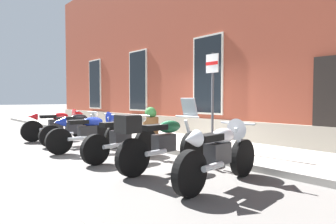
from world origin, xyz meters
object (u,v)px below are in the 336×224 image
object	(u,v)px
motorcycle_black_naked	(76,128)
motorcycle_yellow_naked	(123,138)
motorcycle_blue_sport	(92,130)
motorcycle_white_sport	(222,149)
barrel_planter	(151,123)
motorcycle_red_sport	(60,123)
parking_sign	(212,87)
motorcycle_green_touring	(161,140)

from	to	relation	value
motorcycle_black_naked	motorcycle_yellow_naked	xyz separation A→B (m)	(2.69, -0.11, 0.00)
motorcycle_blue_sport	motorcycle_black_naked	bearing A→B (deg)	174.75
motorcycle_black_naked	motorcycle_white_sport	world-z (taller)	motorcycle_white_sport
barrel_planter	motorcycle_red_sport	bearing A→B (deg)	-124.79
motorcycle_black_naked	parking_sign	bearing A→B (deg)	26.78
motorcycle_yellow_naked	motorcycle_black_naked	bearing A→B (deg)	177.65
motorcycle_black_naked	motorcycle_red_sport	bearing A→B (deg)	178.21
motorcycle_yellow_naked	motorcycle_green_touring	distance (m)	1.28
parking_sign	motorcycle_red_sport	bearing A→B (deg)	-160.36
motorcycle_blue_sport	parking_sign	world-z (taller)	parking_sign
motorcycle_yellow_naked	parking_sign	bearing A→B (deg)	64.94
motorcycle_yellow_naked	parking_sign	world-z (taller)	parking_sign
motorcycle_red_sport	motorcycle_green_touring	distance (m)	5.33
motorcycle_white_sport	barrel_planter	bearing A→B (deg)	153.68
motorcycle_red_sport	parking_sign	bearing A→B (deg)	19.64
motorcycle_green_touring	motorcycle_yellow_naked	bearing A→B (deg)	-179.36
parking_sign	motorcycle_white_sport	bearing A→B (deg)	-46.44
motorcycle_blue_sport	motorcycle_green_touring	distance (m)	2.72
motorcycle_green_touring	parking_sign	distance (m)	2.21
motorcycle_red_sport	parking_sign	distance (m)	5.36
motorcycle_blue_sport	motorcycle_yellow_naked	bearing A→B (deg)	0.13
motorcycle_blue_sport	motorcycle_white_sport	distance (m)	4.02
motorcycle_red_sport	motorcycle_yellow_naked	size ratio (longest dim) A/B	1.09
motorcycle_white_sport	motorcycle_yellow_naked	bearing A→B (deg)	-176.45
motorcycle_yellow_naked	parking_sign	distance (m)	2.40
motorcycle_black_naked	barrel_planter	distance (m)	2.51
parking_sign	barrel_planter	world-z (taller)	parking_sign
motorcycle_red_sport	motorcycle_green_touring	size ratio (longest dim) A/B	0.99
motorcycle_red_sport	motorcycle_green_touring	world-z (taller)	motorcycle_green_touring
motorcycle_black_naked	motorcycle_green_touring	distance (m)	3.96
motorcycle_red_sport	motorcycle_green_touring	xyz separation A→B (m)	(5.33, -0.14, 0.01)
motorcycle_red_sport	motorcycle_black_naked	distance (m)	1.37
motorcycle_yellow_naked	motorcycle_red_sport	bearing A→B (deg)	177.84
motorcycle_yellow_naked	motorcycle_white_sport	xyz separation A→B (m)	(2.57, 0.16, 0.07)
motorcycle_green_touring	barrel_planter	size ratio (longest dim) A/B	2.35
motorcycle_red_sport	parking_sign	size ratio (longest dim) A/B	0.95
motorcycle_white_sport	parking_sign	xyz separation A→B (m)	(-1.67, 1.76, 1.07)
motorcycle_green_touring	barrel_planter	world-z (taller)	motorcycle_green_touring
motorcycle_green_touring	parking_sign	size ratio (longest dim) A/B	0.96
motorcycle_white_sport	barrel_planter	world-z (taller)	barrel_planter
motorcycle_blue_sport	motorcycle_green_touring	world-z (taller)	motorcycle_green_touring
parking_sign	motorcycle_yellow_naked	bearing A→B (deg)	-115.06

